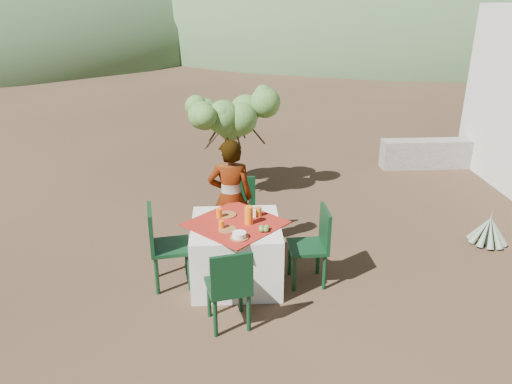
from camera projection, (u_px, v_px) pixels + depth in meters
The scene contains 24 objects.
ground at pixel (281, 259), 6.46m from camera, with size 160.00×160.00×0.00m, color #342517.
table at pixel (236, 252), 5.86m from camera, with size 1.30×1.30×0.76m.
chair_far at pixel (241, 207), 6.79m from camera, with size 0.43×0.43×0.89m.
chair_near at pixel (230, 286), 4.97m from camera, with size 0.50×0.50×0.92m.
chair_left at pixel (163, 243), 5.71m from camera, with size 0.52×0.52×0.99m.
chair_right at pixel (314, 242), 5.78m from camera, with size 0.45×0.45×0.94m.
person at pixel (231, 198), 6.35m from camera, with size 0.57×0.37×1.56m, color #8C6651.
shrub_tree at pixel (234, 121), 8.07m from camera, with size 1.36×1.33×1.60m.
agave at pixel (489, 231), 6.80m from camera, with size 0.53×0.52×0.56m.
stone_wall at pixel (448, 153), 9.68m from camera, with size 2.60×0.35×0.55m, color gray.
hill_near_right at pixel (383, 31), 40.32m from camera, with size 48.00×48.00×20.00m, color #38552F.
hill_far_center at pixel (196, 20), 54.27m from camera, with size 60.00×60.00×24.00m, color gray.
hill_far_right at pixel (510, 22), 50.38m from camera, with size 36.00×36.00×14.00m, color gray.
plate_far at pixel (227, 215), 5.90m from camera, with size 0.22×0.22×0.01m, color brown.
plate_near at pixel (228, 229), 5.55m from camera, with size 0.20×0.20×0.01m, color brown.
glass_far at pixel (219, 213), 5.82m from camera, with size 0.07×0.07×0.12m, color orange.
glass_near at pixel (221, 225), 5.55m from camera, with size 0.06×0.06×0.10m, color orange.
juice_pitcher at pixel (249, 215), 5.66m from camera, with size 0.10×0.10×0.21m, color orange.
bowl_plate at pixel (239, 237), 5.37m from camera, with size 0.20×0.20×0.01m, color brown.
white_bowl at pixel (239, 235), 5.35m from camera, with size 0.15×0.15×0.06m, color white.
jar_left at pixel (259, 212), 5.87m from camera, with size 0.07×0.07×0.11m, color #C17E22.
jar_right at pixel (256, 212), 5.87m from camera, with size 0.06×0.06×0.10m, color #C17E22.
napkin_holder at pixel (253, 213), 5.84m from camera, with size 0.07×0.04×0.09m, color white.
fruit_cluster at pixel (264, 228), 5.51m from camera, with size 0.12×0.12×0.06m.
Camera 1 is at (-0.64, -5.61, 3.26)m, focal length 35.00 mm.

